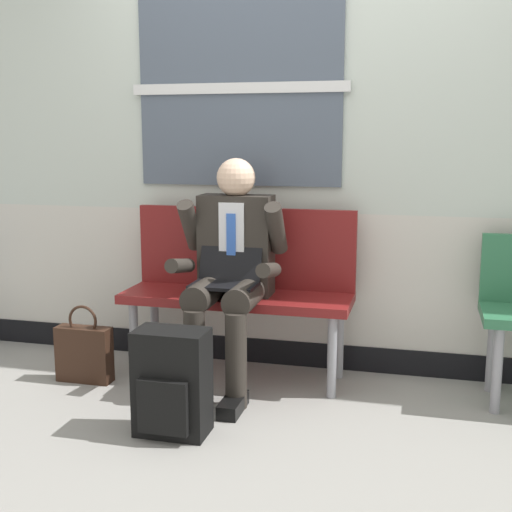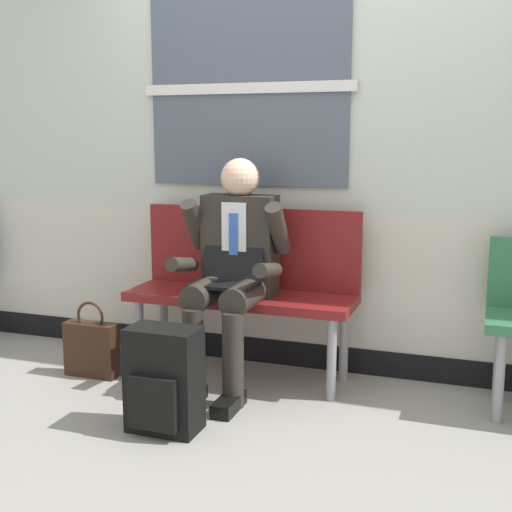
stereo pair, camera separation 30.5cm
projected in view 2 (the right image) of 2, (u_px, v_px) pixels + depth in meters
ground_plane at (283, 400)px, 3.49m from camera, size 18.00×18.00×0.00m
station_wall at (315, 105)px, 3.76m from camera, size 6.24×0.17×3.09m
bench_with_person at (245, 279)px, 3.79m from camera, size 1.28×0.42×0.96m
person_seated at (232, 267)px, 3.58m from camera, size 0.57×0.70×1.24m
backpack at (163, 381)px, 3.09m from camera, size 0.33×0.24×0.50m
handbag at (92, 348)px, 3.82m from camera, size 0.31×0.10×0.44m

